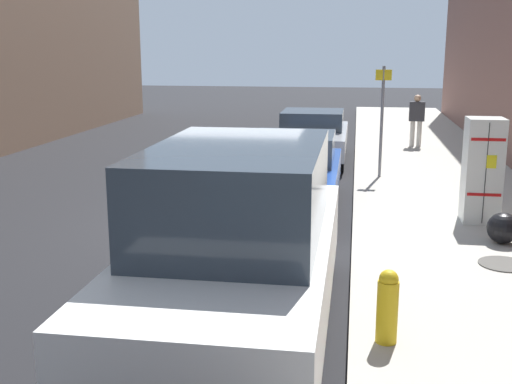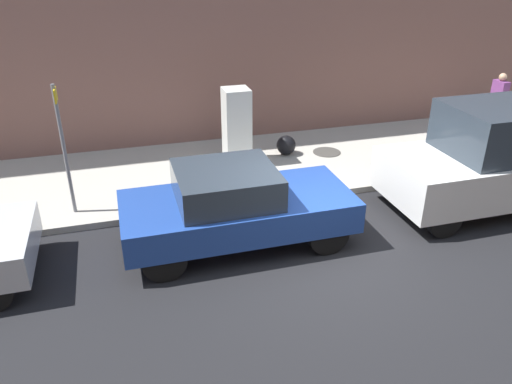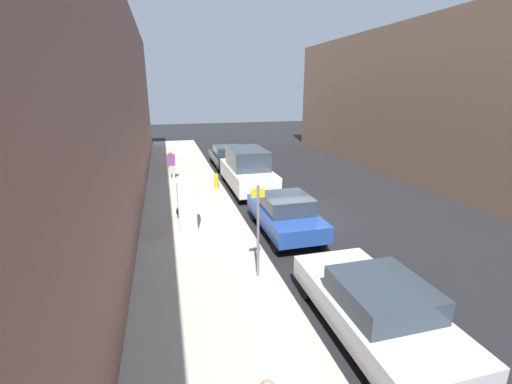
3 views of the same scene
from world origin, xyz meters
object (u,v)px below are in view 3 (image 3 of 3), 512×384
parked_hatchback_blue (285,213)px  pedestrian_standing_near (171,163)px  discarded_refrigerator (187,206)px  fire_hydrant (216,181)px  parked_van_white (247,170)px  parked_sedan_silver (376,307)px  parked_sedan_dark (227,156)px  trash_bag (182,212)px  street_sign_post (258,227)px

parked_hatchback_blue → pedestrian_standing_near: bearing=113.5°
discarded_refrigerator → fire_hydrant: size_ratio=2.30×
discarded_refrigerator → fire_hydrant: (1.79, 5.04, -0.50)m
parked_van_white → parked_sedan_silver: bearing=-90.0°
parked_van_white → parked_sedan_dark: parked_van_white is taller
discarded_refrigerator → parked_van_white: 5.92m
trash_bag → parked_van_white: (3.49, 3.56, 0.67)m
parked_sedan_silver → parked_hatchback_blue: size_ratio=1.07×
discarded_refrigerator → parked_van_white: bearing=55.3°
discarded_refrigerator → parked_van_white: (3.37, 4.86, 0.01)m
pedestrian_standing_near → parked_hatchback_blue: bearing=-66.3°
parked_hatchback_blue → parked_van_white: 5.76m
pedestrian_standing_near → parked_van_white: (3.71, -2.81, 0.00)m
fire_hydrant → parked_hatchback_blue: parked_hatchback_blue is taller
discarded_refrigerator → parked_sedan_dark: (3.37, 10.54, -0.32)m
street_sign_post → parked_sedan_dark: 14.39m
trash_bag → parked_sedan_silver: parked_sedan_silver is taller
trash_bag → pedestrian_standing_near: (-0.22, 6.37, 0.67)m
street_sign_post → parked_hatchback_blue: (1.78, 2.83, -0.81)m
street_sign_post → parked_sedan_silver: 3.37m
parked_hatchback_blue → trash_bag: bearing=148.0°
discarded_refrigerator → trash_bag: discarded_refrigerator is taller
street_sign_post → pedestrian_standing_near: bearing=99.7°
trash_bag → discarded_refrigerator: bearing=-84.5°
trash_bag → parked_sedan_silver: size_ratio=0.11×
discarded_refrigerator → street_sign_post: bearing=-66.8°
street_sign_post → trash_bag: size_ratio=5.24×
street_sign_post → parked_van_white: street_sign_post is taller
discarded_refrigerator → parked_van_white: parked_van_white is taller
discarded_refrigerator → street_sign_post: 4.07m
trash_bag → parked_hatchback_blue: 4.14m
trash_bag → parked_sedan_silver: 8.50m
fire_hydrant → trash_bag: bearing=-117.1°
pedestrian_standing_near → parked_sedan_silver: 14.60m
discarded_refrigerator → fire_hydrant: 5.37m
fire_hydrant → parked_sedan_silver: parked_sedan_silver is taller
discarded_refrigerator → pedestrian_standing_near: bearing=92.6°
pedestrian_standing_near → parked_sedan_dark: size_ratio=0.36×
discarded_refrigerator → fire_hydrant: bearing=70.4°
pedestrian_standing_near → fire_hydrant: bearing=-50.6°
pedestrian_standing_near → parked_sedan_silver: size_ratio=0.37×
parked_van_white → trash_bag: bearing=-134.4°
parked_sedan_dark → discarded_refrigerator: bearing=-107.7°
street_sign_post → parked_sedan_silver: size_ratio=0.59×
trash_bag → parked_van_white: size_ratio=0.09×
trash_bag → parked_sedan_dark: bearing=69.3°
trash_bag → parked_hatchback_blue: size_ratio=0.12×
pedestrian_standing_near → parked_van_white: size_ratio=0.31×
discarded_refrigerator → parked_hatchback_blue: (3.37, -0.89, -0.29)m
discarded_refrigerator → parked_sedan_silver: size_ratio=0.41×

